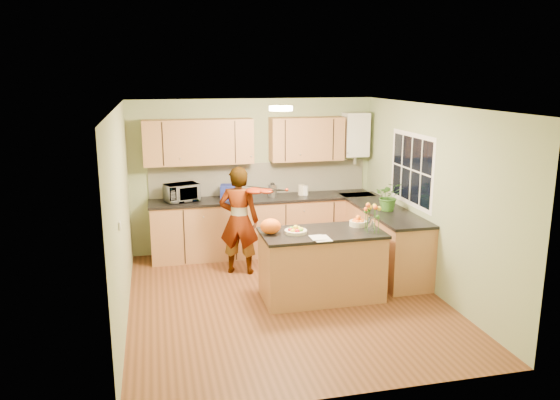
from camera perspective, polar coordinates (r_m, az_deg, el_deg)
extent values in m
plane|color=#5B331A|center=(7.26, 0.63, -10.37)|extent=(4.50, 4.50, 0.00)
cube|color=silver|center=(6.67, 0.69, 9.74)|extent=(4.00, 4.50, 0.02)
cube|color=#9BAC7A|center=(9.01, -2.76, 2.58)|extent=(4.00, 0.02, 2.50)
cube|color=#9BAC7A|center=(4.79, 7.14, -7.00)|extent=(4.00, 0.02, 2.50)
cube|color=#9BAC7A|center=(6.68, -16.25, -1.65)|extent=(0.02, 4.50, 2.50)
cube|color=#9BAC7A|center=(7.58, 15.51, 0.10)|extent=(0.02, 4.50, 2.50)
cube|color=#A26C40|center=(8.92, -1.72, -2.79)|extent=(3.60, 0.60, 0.90)
cube|color=black|center=(8.80, -1.73, 0.14)|extent=(3.64, 0.62, 0.04)
cube|color=#A26C40|center=(8.38, 10.61, -4.06)|extent=(0.60, 2.20, 0.90)
cube|color=black|center=(8.26, 10.69, -0.95)|extent=(0.62, 2.24, 0.04)
cube|color=white|center=(9.02, -2.11, 2.28)|extent=(3.60, 0.02, 0.52)
cube|color=#A26C40|center=(8.64, -8.51, 6.03)|extent=(1.70, 0.34, 0.70)
cube|color=#A26C40|center=(8.95, 2.79, 6.40)|extent=(1.20, 0.34, 0.70)
cube|color=white|center=(9.22, 7.90, 6.80)|extent=(0.40, 0.30, 0.72)
cylinder|color=#B5B5BA|center=(9.27, 7.82, 4.34)|extent=(0.06, 0.06, 0.20)
cube|color=white|center=(8.04, 13.58, 3.12)|extent=(0.01, 1.30, 1.05)
cube|color=black|center=(8.03, 13.55, 3.12)|extent=(0.01, 1.18, 0.92)
cube|color=white|center=(6.09, -16.40, -2.58)|extent=(0.02, 0.09, 0.09)
cylinder|color=#FFEABF|center=(6.96, 0.09, 9.55)|extent=(0.30, 0.30, 0.06)
cylinder|color=white|center=(6.96, 0.09, 9.80)|extent=(0.10, 0.10, 0.02)
cube|color=#A26C40|center=(7.20, 4.35, -6.90)|extent=(1.54, 0.77, 0.86)
cube|color=black|center=(7.06, 4.41, -3.45)|extent=(1.58, 0.81, 0.04)
cylinder|color=beige|center=(6.95, 1.66, -3.33)|extent=(0.29, 0.29, 0.04)
cylinder|color=beige|center=(7.36, 8.16, -2.43)|extent=(0.23, 0.23, 0.07)
cylinder|color=silver|center=(7.07, 9.52, -2.59)|extent=(0.10, 0.10, 0.20)
ellipsoid|color=orange|center=(6.91, -1.00, -2.76)|extent=(0.33, 0.30, 0.20)
cube|color=silver|center=(6.75, 4.37, -4.01)|extent=(0.20, 0.28, 0.01)
imported|color=#ECAB90|center=(7.98, -4.31, -2.14)|extent=(0.68, 0.56, 1.60)
imported|color=white|center=(8.64, -10.23, 0.77)|extent=(0.58, 0.47, 0.28)
cube|color=navy|center=(8.69, -5.26, 0.85)|extent=(0.33, 0.27, 0.23)
cylinder|color=#B5B5BA|center=(8.84, -0.79, 0.99)|extent=(0.14, 0.14, 0.20)
sphere|color=black|center=(8.81, -0.79, 1.85)|extent=(0.07, 0.07, 0.07)
cylinder|color=beige|center=(8.97, 2.25, 1.06)|extent=(0.12, 0.12, 0.17)
cylinder|color=white|center=(8.96, 2.66, 0.99)|extent=(0.13, 0.13, 0.15)
imported|color=#356923|center=(8.05, 11.32, 0.39)|extent=(0.47, 0.44, 0.43)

